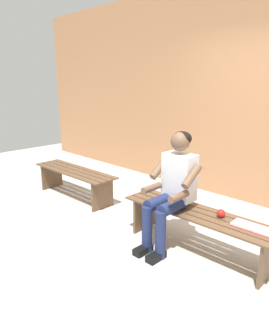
% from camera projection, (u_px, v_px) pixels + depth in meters
% --- Properties ---
extents(ground_plane, '(10.00, 7.00, 0.04)m').
position_uv_depth(ground_plane, '(58.00, 248.00, 3.34)').
color(ground_plane, '#B2B2AD').
extents(brick_wall, '(9.50, 0.24, 3.15)m').
position_uv_depth(brick_wall, '(243.00, 93.00, 4.39)').
color(brick_wall, '#B27A51').
rests_on(brick_wall, ground).
extents(bench_near, '(1.72, 0.46, 0.44)m').
position_uv_depth(bench_near, '(198.00, 222.00, 3.17)').
color(bench_near, brown).
rests_on(bench_near, ground).
extents(bench_far, '(1.55, 0.45, 0.44)m').
position_uv_depth(bench_far, '(75.00, 177.00, 4.68)').
color(bench_far, brown).
rests_on(bench_far, ground).
extents(person_seated, '(0.50, 0.69, 1.24)m').
position_uv_depth(person_seated, '(172.00, 186.00, 3.20)').
color(person_seated, silver).
rests_on(person_seated, ground).
extents(apple, '(0.09, 0.09, 0.09)m').
position_uv_depth(apple, '(221.00, 213.00, 3.02)').
color(apple, red).
rests_on(apple, bench_near).
extents(book_open, '(0.42, 0.17, 0.02)m').
position_uv_depth(book_open, '(255.00, 228.00, 2.78)').
color(book_open, white).
rests_on(book_open, bench_near).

